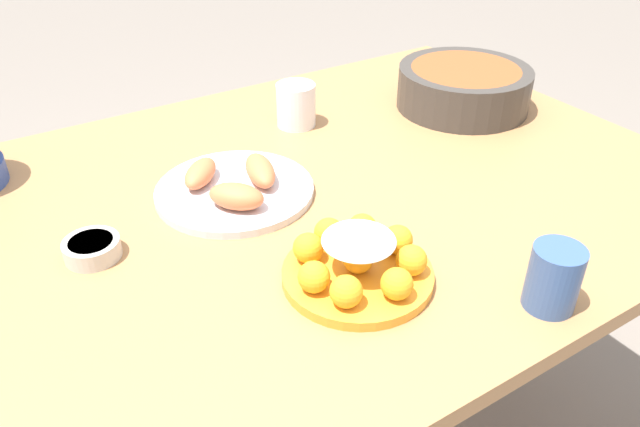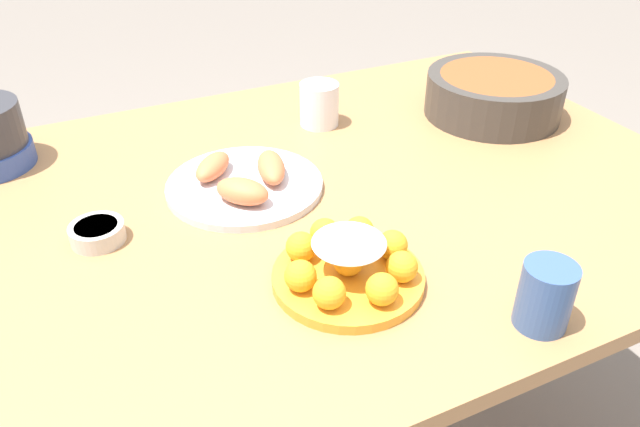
# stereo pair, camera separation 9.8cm
# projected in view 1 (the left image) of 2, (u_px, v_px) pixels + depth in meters

# --- Properties ---
(dining_table) EXTENTS (1.49, 1.00, 0.76)m
(dining_table) POSITION_uv_depth(u_px,v_px,m) (291.00, 237.00, 1.14)
(dining_table) COLOR #A87547
(dining_table) RESTS_ON ground_plane
(cake_plate) EXTENTS (0.22, 0.22, 0.08)m
(cake_plate) POSITION_uv_depth(u_px,v_px,m) (358.00, 263.00, 0.89)
(cake_plate) COLOR gold
(cake_plate) RESTS_ON dining_table
(serving_bowl) EXTENTS (0.29, 0.29, 0.09)m
(serving_bowl) POSITION_uv_depth(u_px,v_px,m) (464.00, 87.00, 1.39)
(serving_bowl) COLOR #3D3833
(serving_bowl) RESTS_ON dining_table
(sauce_bowl) EXTENTS (0.09, 0.09, 0.03)m
(sauce_bowl) POSITION_uv_depth(u_px,v_px,m) (92.00, 248.00, 0.94)
(sauce_bowl) COLOR beige
(sauce_bowl) RESTS_ON dining_table
(seafood_platter) EXTENTS (0.28, 0.28, 0.06)m
(seafood_platter) POSITION_uv_depth(u_px,v_px,m) (235.00, 187.00, 1.09)
(seafood_platter) COLOR silver
(seafood_platter) RESTS_ON dining_table
(cup_near) EXTENTS (0.07, 0.07, 0.09)m
(cup_near) POSITION_uv_depth(u_px,v_px,m) (554.00, 278.00, 0.83)
(cup_near) COLOR #38568E
(cup_near) RESTS_ON dining_table
(cup_far) EXTENTS (0.08, 0.08, 0.09)m
(cup_far) POSITION_uv_depth(u_px,v_px,m) (296.00, 105.00, 1.32)
(cup_far) COLOR white
(cup_far) RESTS_ON dining_table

